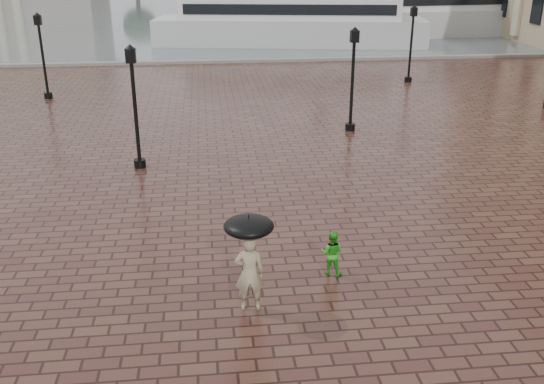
{
  "coord_description": "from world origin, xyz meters",
  "views": [
    {
      "loc": [
        -3.47,
        -11.89,
        7.66
      ],
      "look_at": [
        -1.74,
        3.5,
        1.4
      ],
      "focal_mm": 40.0,
      "sensor_mm": 36.0,
      "label": 1
    }
  ],
  "objects_px": {
    "ferry_near": "(290,17)",
    "adult_pedestrian": "(249,273)",
    "street_lamps": "(244,67)",
    "ferry_far": "(452,8)",
    "child_pedestrian": "(332,253)"
  },
  "relations": [
    {
      "from": "street_lamps",
      "to": "ferry_near",
      "type": "height_order",
      "value": "ferry_near"
    },
    {
      "from": "adult_pedestrian",
      "to": "child_pedestrian",
      "type": "relative_size",
      "value": 1.57
    },
    {
      "from": "street_lamps",
      "to": "ferry_near",
      "type": "relative_size",
      "value": 0.93
    },
    {
      "from": "ferry_near",
      "to": "child_pedestrian",
      "type": "bearing_deg",
      "value": -87.02
    },
    {
      "from": "street_lamps",
      "to": "ferry_near",
      "type": "distance_m",
      "value": 23.44
    },
    {
      "from": "street_lamps",
      "to": "child_pedestrian",
      "type": "height_order",
      "value": "street_lamps"
    },
    {
      "from": "ferry_near",
      "to": "ferry_far",
      "type": "bearing_deg",
      "value": 26.42
    },
    {
      "from": "adult_pedestrian",
      "to": "ferry_far",
      "type": "height_order",
      "value": "ferry_far"
    },
    {
      "from": "street_lamps",
      "to": "child_pedestrian",
      "type": "distance_m",
      "value": 16.33
    },
    {
      "from": "ferry_near",
      "to": "adult_pedestrian",
      "type": "bearing_deg",
      "value": -89.82
    },
    {
      "from": "child_pedestrian",
      "to": "adult_pedestrian",
      "type": "bearing_deg",
      "value": 55.3
    },
    {
      "from": "child_pedestrian",
      "to": "ferry_near",
      "type": "xyz_separation_m",
      "value": [
        4.39,
        39.01,
        1.64
      ]
    },
    {
      "from": "child_pedestrian",
      "to": "ferry_near",
      "type": "distance_m",
      "value": 39.3
    },
    {
      "from": "ferry_near",
      "to": "street_lamps",
      "type": "bearing_deg",
      "value": -93.95
    },
    {
      "from": "ferry_near",
      "to": "ferry_far",
      "type": "distance_m",
      "value": 16.9
    }
  ]
}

